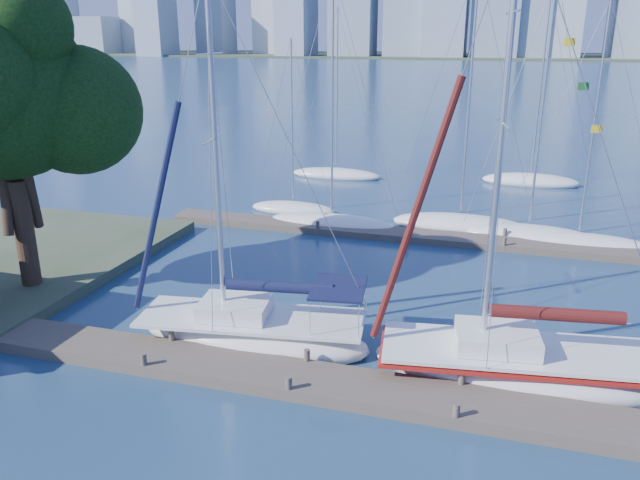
% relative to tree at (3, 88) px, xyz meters
% --- Properties ---
extents(ground, '(700.00, 700.00, 0.00)m').
position_rel_tree_xyz_m(ground, '(13.18, -3.61, -8.67)').
color(ground, navy).
rests_on(ground, ground).
extents(near_dock, '(26.00, 2.00, 0.40)m').
position_rel_tree_xyz_m(near_dock, '(13.18, -3.61, -8.47)').
color(near_dock, '#4E4539').
rests_on(near_dock, ground).
extents(far_dock, '(30.00, 1.80, 0.36)m').
position_rel_tree_xyz_m(far_dock, '(15.18, 12.39, -8.49)').
color(far_dock, '#4E4539').
rests_on(far_dock, ground).
extents(far_shore, '(800.00, 100.00, 1.50)m').
position_rel_tree_xyz_m(far_shore, '(13.18, 316.39, -8.67)').
color(far_shore, '#38472D').
rests_on(far_shore, ground).
extents(tree, '(9.55, 8.72, 12.83)m').
position_rel_tree_xyz_m(tree, '(0.00, 0.00, 0.00)').
color(tree, '#322116').
rests_on(tree, ground).
extents(sailboat_navy, '(9.02, 4.06, 13.22)m').
position_rel_tree_xyz_m(sailboat_navy, '(10.65, -1.32, -7.67)').
color(sailboat_navy, white).
rests_on(sailboat_navy, ground).
extents(sailboat_maroon, '(9.49, 4.23, 14.73)m').
position_rel_tree_xyz_m(sailboat_maroon, '(19.73, -1.19, -7.57)').
color(sailboat_maroon, white).
rests_on(sailboat_maroon, ground).
extents(bg_boat_0, '(5.80, 3.26, 10.74)m').
position_rel_tree_xyz_m(bg_boat_0, '(6.33, 15.68, -8.44)').
color(bg_boat_0, white).
rests_on(bg_boat_0, ground).
extents(bg_boat_1, '(7.65, 2.24, 14.20)m').
position_rel_tree_xyz_m(bg_boat_1, '(9.54, 13.18, -8.40)').
color(bg_boat_1, white).
rests_on(bg_boat_1, ground).
extents(bg_boat_2, '(8.09, 3.89, 14.60)m').
position_rel_tree_xyz_m(bg_boat_2, '(16.69, 15.02, -8.37)').
color(bg_boat_2, white).
rests_on(bg_boat_2, ground).
extents(bg_boat_3, '(7.50, 4.13, 13.86)m').
position_rel_tree_xyz_m(bg_boat_3, '(20.43, 14.21, -8.39)').
color(bg_boat_3, white).
rests_on(bg_boat_3, ground).
extents(bg_boat_4, '(7.78, 2.13, 12.58)m').
position_rel_tree_xyz_m(bg_boat_4, '(22.91, 13.66, -8.43)').
color(bg_boat_4, white).
rests_on(bg_boat_4, ground).
extents(bg_boat_6, '(7.35, 3.51, 12.88)m').
position_rel_tree_xyz_m(bg_boat_6, '(6.28, 26.08, -8.41)').
color(bg_boat_6, white).
rests_on(bg_boat_6, ground).
extents(bg_boat_7, '(7.22, 3.17, 13.71)m').
position_rel_tree_xyz_m(bg_boat_7, '(20.79, 27.94, -8.38)').
color(bg_boat_7, white).
rests_on(bg_boat_7, ground).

